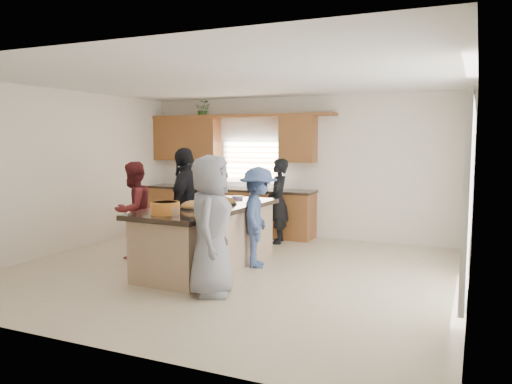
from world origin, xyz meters
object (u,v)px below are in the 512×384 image
at_px(woman_left_mid, 134,210).
at_px(woman_left_front, 186,206).
at_px(salad_bowl, 165,207).
at_px(woman_right_back, 258,217).
at_px(island, 208,238).
at_px(woman_left_back, 278,201).
at_px(woman_right_front, 211,226).

height_order(woman_left_mid, woman_left_front, woman_left_front).
height_order(salad_bowl, woman_right_back, woman_right_back).
bearing_deg(island, salad_bowl, -93.84).
height_order(salad_bowl, woman_left_mid, woman_left_mid).
bearing_deg(woman_right_back, woman_left_back, -7.18).
bearing_deg(salad_bowl, woman_right_front, -13.35).
bearing_deg(island, woman_right_front, -56.35).
bearing_deg(woman_left_front, woman_left_back, 148.41).
distance_m(island, woman_right_front, 1.41).
bearing_deg(island, woman_right_back, 31.74).
bearing_deg(island, woman_left_front, 174.11).
bearing_deg(woman_right_back, woman_left_mid, 78.96).
height_order(salad_bowl, woman_left_back, woman_left_back).
bearing_deg(woman_left_mid, woman_right_back, 101.37).
bearing_deg(woman_left_back, salad_bowl, -23.63).
xyz_separation_m(woman_left_back, woman_left_front, (-0.73, -2.08, 0.12)).
xyz_separation_m(salad_bowl, woman_right_back, (0.78, 1.33, -0.27)).
relative_size(island, woman_right_front, 1.56).
distance_m(woman_left_back, woman_left_front, 2.21).
height_order(woman_left_back, woman_left_mid, woman_left_back).
relative_size(woman_left_back, woman_left_front, 0.87).
distance_m(woman_left_mid, woman_left_front, 1.02).
bearing_deg(woman_left_mid, woman_right_front, 63.52).
xyz_separation_m(island, woman_left_back, (0.30, 2.14, 0.34)).
bearing_deg(woman_left_front, woman_right_back, 93.35).
distance_m(woman_left_back, woman_right_front, 3.32).
relative_size(salad_bowl, woman_left_front, 0.21).
xyz_separation_m(salad_bowl, woman_left_front, (-0.32, 1.03, -0.13)).
distance_m(island, woman_left_back, 2.19).
xyz_separation_m(woman_left_mid, woman_right_front, (2.14, -1.23, 0.09)).
distance_m(woman_left_mid, woman_right_front, 2.47).
xyz_separation_m(woman_left_mid, woman_left_front, (1.01, -0.01, 0.12)).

